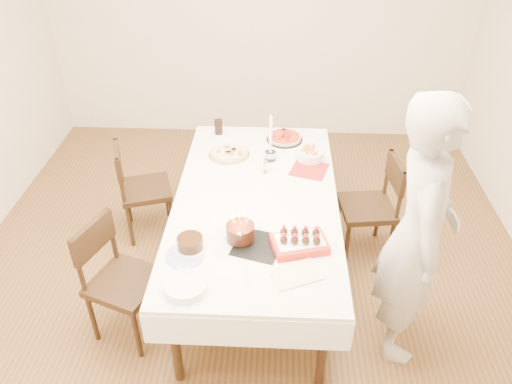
{
  "coord_description": "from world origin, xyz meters",
  "views": [
    {
      "loc": [
        0.21,
        -2.77,
        2.79
      ],
      "look_at": [
        0.07,
        0.08,
        0.8
      ],
      "focal_mm": 35.0,
      "sensor_mm": 36.0,
      "label": 1
    }
  ],
  "objects_px": {
    "chair_right_savory": "(367,208)",
    "taper_candle": "(271,138)",
    "chair_left_savory": "(146,189)",
    "birthday_cake": "(240,228)",
    "pasta_bowl": "(310,155)",
    "pizza_white": "(229,153)",
    "chair_left_dessert": "(125,283)",
    "pizza_pepperoni": "(285,138)",
    "person": "(418,235)",
    "layer_cake": "(190,243)",
    "dining_table": "(256,239)",
    "cola_glass": "(218,127)",
    "strawberry_box": "(300,242)"
  },
  "relations": [
    {
      "from": "chair_right_savory",
      "to": "taper_candle",
      "type": "distance_m",
      "value": 0.94
    },
    {
      "from": "chair_left_savory",
      "to": "birthday_cake",
      "type": "bearing_deg",
      "value": 113.58
    },
    {
      "from": "chair_right_savory",
      "to": "pasta_bowl",
      "type": "height_order",
      "value": "chair_right_savory"
    },
    {
      "from": "pizza_white",
      "to": "chair_left_savory",
      "type": "bearing_deg",
      "value": -176.42
    },
    {
      "from": "chair_left_dessert",
      "to": "pizza_pepperoni",
      "type": "distance_m",
      "value": 1.78
    },
    {
      "from": "person",
      "to": "pasta_bowl",
      "type": "height_order",
      "value": "person"
    },
    {
      "from": "chair_right_savory",
      "to": "chair_left_savory",
      "type": "xyz_separation_m",
      "value": [
        -1.81,
        0.18,
        -0.01
      ]
    },
    {
      "from": "chair_left_savory",
      "to": "pasta_bowl",
      "type": "distance_m",
      "value": 1.39
    },
    {
      "from": "person",
      "to": "birthday_cake",
      "type": "distance_m",
      "value": 1.06
    },
    {
      "from": "person",
      "to": "chair_left_dessert",
      "type": "bearing_deg",
      "value": 98.3
    },
    {
      "from": "chair_left_savory",
      "to": "pizza_white",
      "type": "xyz_separation_m",
      "value": [
        0.7,
        0.04,
        0.34
      ]
    },
    {
      "from": "chair_left_dessert",
      "to": "taper_candle",
      "type": "distance_m",
      "value": 1.51
    },
    {
      "from": "pizza_pepperoni",
      "to": "layer_cake",
      "type": "xyz_separation_m",
      "value": [
        -0.57,
        -1.4,
        0.02
      ]
    },
    {
      "from": "dining_table",
      "to": "chair_left_dessert",
      "type": "bearing_deg",
      "value": -145.87
    },
    {
      "from": "chair_right_savory",
      "to": "cola_glass",
      "type": "height_order",
      "value": "cola_glass"
    },
    {
      "from": "pizza_white",
      "to": "strawberry_box",
      "type": "bearing_deg",
      "value": -63.8
    },
    {
      "from": "dining_table",
      "to": "strawberry_box",
      "type": "height_order",
      "value": "strawberry_box"
    },
    {
      "from": "taper_candle",
      "to": "pizza_pepperoni",
      "type": "bearing_deg",
      "value": 71.34
    },
    {
      "from": "dining_table",
      "to": "person",
      "type": "relative_size",
      "value": 1.18
    },
    {
      "from": "chair_right_savory",
      "to": "chair_left_dessert",
      "type": "xyz_separation_m",
      "value": [
        -1.69,
        -0.91,
        0.01
      ]
    },
    {
      "from": "pizza_pepperoni",
      "to": "taper_candle",
      "type": "xyz_separation_m",
      "value": [
        -0.11,
        -0.33,
        0.18
      ]
    },
    {
      "from": "chair_left_dessert",
      "to": "strawberry_box",
      "type": "bearing_deg",
      "value": -156.81
    },
    {
      "from": "chair_left_savory",
      "to": "pizza_pepperoni",
      "type": "bearing_deg",
      "value": 177.72
    },
    {
      "from": "chair_right_savory",
      "to": "chair_left_dessert",
      "type": "bearing_deg",
      "value": -158.67
    },
    {
      "from": "pizza_pepperoni",
      "to": "pasta_bowl",
      "type": "xyz_separation_m",
      "value": [
        0.2,
        -0.31,
        0.02
      ]
    },
    {
      "from": "birthday_cake",
      "to": "cola_glass",
      "type": "bearing_deg",
      "value": 101.77
    },
    {
      "from": "chair_left_dessert",
      "to": "strawberry_box",
      "type": "relative_size",
      "value": 2.67
    },
    {
      "from": "dining_table",
      "to": "chair_right_savory",
      "type": "bearing_deg",
      "value": 22.04
    },
    {
      "from": "dining_table",
      "to": "pizza_white",
      "type": "relative_size",
      "value": 6.48
    },
    {
      "from": "pasta_bowl",
      "to": "layer_cake",
      "type": "bearing_deg",
      "value": -125.15
    },
    {
      "from": "cola_glass",
      "to": "strawberry_box",
      "type": "distance_m",
      "value": 1.59
    },
    {
      "from": "chair_left_dessert",
      "to": "pizza_pepperoni",
      "type": "relative_size",
      "value": 2.9
    },
    {
      "from": "chair_left_savory",
      "to": "pizza_pepperoni",
      "type": "xyz_separation_m",
      "value": [
        1.15,
        0.32,
        0.34
      ]
    },
    {
      "from": "chair_left_dessert",
      "to": "taper_candle",
      "type": "bearing_deg",
      "value": -109.5
    },
    {
      "from": "strawberry_box",
      "to": "taper_candle",
      "type": "bearing_deg",
      "value": 101.17
    },
    {
      "from": "chair_left_dessert",
      "to": "cola_glass",
      "type": "relative_size",
      "value": 6.83
    },
    {
      "from": "chair_left_savory",
      "to": "person",
      "type": "height_order",
      "value": "person"
    },
    {
      "from": "pizza_white",
      "to": "taper_candle",
      "type": "height_order",
      "value": "taper_candle"
    },
    {
      "from": "person",
      "to": "pizza_pepperoni",
      "type": "height_order",
      "value": "person"
    },
    {
      "from": "cola_glass",
      "to": "chair_right_savory",
      "type": "bearing_deg",
      "value": -25.73
    },
    {
      "from": "pizza_white",
      "to": "pizza_pepperoni",
      "type": "relative_size",
      "value": 1.09
    },
    {
      "from": "cola_glass",
      "to": "taper_candle",
      "type": "bearing_deg",
      "value": -42.58
    },
    {
      "from": "pasta_bowl",
      "to": "strawberry_box",
      "type": "relative_size",
      "value": 0.65
    },
    {
      "from": "chair_right_savory",
      "to": "pasta_bowl",
      "type": "relative_size",
      "value": 4.04
    },
    {
      "from": "chair_left_dessert",
      "to": "person",
      "type": "distance_m",
      "value": 1.87
    },
    {
      "from": "birthday_cake",
      "to": "chair_right_savory",
      "type": "bearing_deg",
      "value": 40.66
    },
    {
      "from": "chair_right_savory",
      "to": "pizza_white",
      "type": "height_order",
      "value": "chair_right_savory"
    },
    {
      "from": "dining_table",
      "to": "strawberry_box",
      "type": "distance_m",
      "value": 0.72
    },
    {
      "from": "dining_table",
      "to": "chair_right_savory",
      "type": "xyz_separation_m",
      "value": [
        0.86,
        0.35,
        0.06
      ]
    },
    {
      "from": "birthday_cake",
      "to": "strawberry_box",
      "type": "distance_m",
      "value": 0.38
    }
  ]
}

